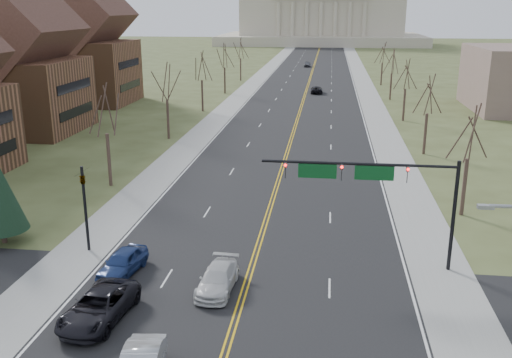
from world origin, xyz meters
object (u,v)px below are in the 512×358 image
(signal_mast, at_px, (373,181))
(signal_left, at_px, (84,199))
(car_sb_outer_lead, at_px, (99,306))
(car_sb_inner_second, at_px, (218,279))
(car_sb_outer_second, at_px, (123,262))
(car_far_sb, at_px, (307,64))
(car_far_nb, at_px, (316,90))

(signal_mast, bearing_deg, signal_left, 180.00)
(car_sb_outer_lead, relative_size, car_sb_inner_second, 1.20)
(signal_mast, bearing_deg, car_sb_inner_second, -153.27)
(car_sb_outer_lead, xyz_separation_m, car_sb_outer_second, (-0.68, 5.50, -0.03))
(signal_mast, relative_size, signal_left, 2.02)
(car_sb_inner_second, relative_size, car_sb_outer_second, 1.07)
(signal_mast, relative_size, car_sb_outer_lead, 2.11)
(signal_mast, xyz_separation_m, car_sb_outer_second, (-15.33, -3.19, -4.99))
(car_sb_outer_lead, bearing_deg, car_far_sb, 93.30)
(car_far_sb, bearing_deg, car_sb_outer_lead, -92.34)
(signal_left, height_order, car_sb_outer_second, signal_left)
(signal_left, bearing_deg, car_sb_outer_lead, -63.66)
(signal_mast, distance_m, car_far_nb, 77.30)
(car_sb_outer_lead, bearing_deg, signal_mast, 36.26)
(car_sb_inner_second, bearing_deg, signal_left, 157.95)
(signal_left, relative_size, car_sb_outer_second, 1.34)
(signal_mast, distance_m, car_sb_inner_second, 11.29)
(car_sb_inner_second, bearing_deg, signal_mast, 29.28)
(car_sb_outer_lead, relative_size, car_far_sb, 1.34)
(car_sb_inner_second, bearing_deg, car_sb_outer_second, 170.41)
(car_sb_outer_second, relative_size, car_far_nb, 0.93)
(car_sb_outer_lead, relative_size, car_far_nb, 1.20)
(car_sb_outer_lead, distance_m, car_far_sb, 136.19)
(car_sb_outer_second, xyz_separation_m, car_far_sb, (6.11, 130.58, -0.03))
(car_sb_inner_second, bearing_deg, car_far_sb, 92.63)
(signal_left, height_order, car_sb_inner_second, signal_left)
(car_sb_inner_second, height_order, car_far_sb, car_far_sb)
(signal_mast, height_order, car_far_nb, signal_mast)
(car_sb_outer_lead, relative_size, car_sb_outer_second, 1.28)
(signal_mast, bearing_deg, car_sb_outer_lead, -149.33)
(signal_left, height_order, car_far_nb, signal_left)
(car_sb_outer_second, bearing_deg, car_sb_inner_second, -4.33)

